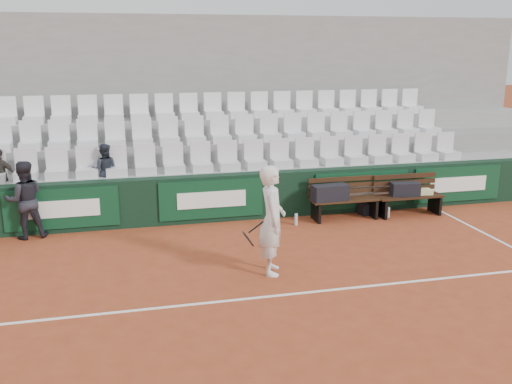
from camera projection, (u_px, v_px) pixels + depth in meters
name	position (u px, v px, depth m)	size (l,w,h in m)	color
ground	(267.00, 297.00, 8.54)	(80.00, 80.00, 0.00)	#984022
court_baseline	(267.00, 297.00, 8.54)	(18.00, 0.06, 0.01)	white
back_barrier	(223.00, 197.00, 12.19)	(18.00, 0.34, 1.00)	black
grandstand_tier_front	(215.00, 191.00, 12.77)	(18.00, 0.95, 1.00)	#9A9A97
grandstand_tier_mid	(208.00, 172.00, 13.61)	(18.00, 0.95, 1.45)	gray
grandstand_tier_back	(202.00, 155.00, 14.45)	(18.00, 0.95, 1.90)	#979794
grandstand_rear_wall	(197.00, 103.00, 14.72)	(18.00, 0.30, 4.40)	gray
seat_row_front	(215.00, 156.00, 12.40)	(11.90, 0.44, 0.63)	silver
seat_row_mid	(208.00, 130.00, 13.18)	(11.90, 0.44, 0.63)	silver
seat_row_back	(202.00, 106.00, 13.97)	(11.90, 0.44, 0.63)	white
bench_left	(344.00, 209.00, 12.34)	(1.50, 0.56, 0.45)	#361F10
bench_right	(408.00, 205.00, 12.62)	(1.50, 0.56, 0.45)	black
sports_bag_left	(330.00, 193.00, 12.13)	(0.78, 0.33, 0.33)	black
sports_bag_right	(405.00, 189.00, 12.52)	(0.62, 0.29, 0.29)	black
towel	(423.00, 192.00, 12.66)	(0.39, 0.28, 0.11)	beige
sports_bag_ground	(369.00, 208.00, 12.71)	(0.43, 0.26, 0.26)	black
water_bottle_near	(296.00, 219.00, 11.93)	(0.07, 0.07, 0.25)	silver
water_bottle_far	(388.00, 212.00, 12.48)	(0.06, 0.06, 0.23)	silver
tennis_player	(272.00, 220.00, 9.25)	(0.78, 0.74, 1.82)	silver
ball_kid	(25.00, 200.00, 10.99)	(0.74, 0.58, 1.53)	black
spectator_c	(103.00, 149.00, 11.85)	(0.55, 0.43, 1.13)	#202631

